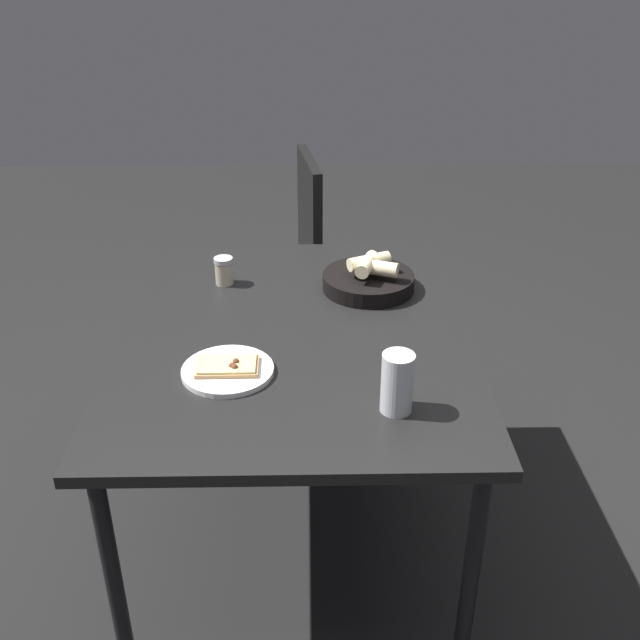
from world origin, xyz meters
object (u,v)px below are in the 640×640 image
at_px(beer_glass, 397,386).
at_px(chair_near, 282,253).
at_px(pizza_plate, 228,369).
at_px(bread_basket, 369,279).
at_px(dining_table, 294,348).
at_px(pepper_shaker, 224,272).

xyz_separation_m(beer_glass, chair_near, (1.39, 0.30, -0.27)).
relative_size(pizza_plate, chair_near, 0.25).
bearing_deg(bread_basket, chair_near, 20.70).
xyz_separation_m(dining_table, pepper_shaker, (0.29, 0.21, 0.10)).
bearing_deg(pizza_plate, pepper_shaker, 6.29).
height_order(beer_glass, chair_near, chair_near).
bearing_deg(chair_near, dining_table, -176.32).
relative_size(pizza_plate, beer_glass, 1.57).
distance_m(dining_table, bread_basket, 0.35).
bearing_deg(beer_glass, chair_near, 12.32).
bearing_deg(beer_glass, bread_basket, 1.30).
xyz_separation_m(pizza_plate, beer_glass, (-0.16, -0.40, 0.05)).
height_order(bread_basket, chair_near, chair_near).
relative_size(dining_table, beer_glass, 8.24).
distance_m(beer_glass, chair_near, 1.45).
distance_m(beer_glass, pepper_shaker, 0.81).
bearing_deg(pepper_shaker, beer_glass, -145.96).
xyz_separation_m(pizza_plate, pepper_shaker, (0.51, 0.06, 0.03)).
bearing_deg(dining_table, chair_near, 3.68).
relative_size(beer_glass, pepper_shaker, 1.70).
relative_size(pepper_shaker, chair_near, 0.09).
height_order(dining_table, beer_glass, beer_glass).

